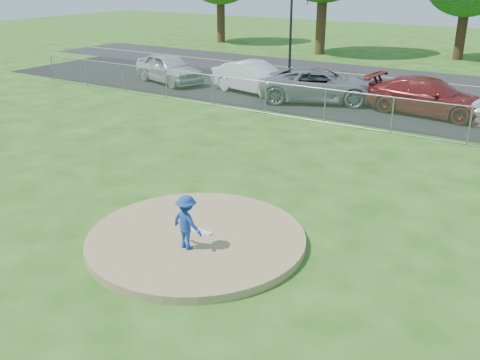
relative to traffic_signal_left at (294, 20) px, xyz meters
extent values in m
plane|color=#225111|center=(8.76, -12.00, -3.36)|extent=(120.00, 120.00, 0.00)
cylinder|color=#8F784E|center=(8.76, -22.00, -3.26)|extent=(5.40, 5.40, 0.20)
cube|color=white|center=(8.76, -21.80, -3.14)|extent=(0.60, 0.15, 0.04)
cube|color=gray|center=(8.76, -10.00, -2.61)|extent=(40.00, 0.06, 1.50)
cube|color=black|center=(8.76, -5.50, -3.36)|extent=(50.00, 8.00, 0.01)
cube|color=black|center=(8.76, 2.00, -3.36)|extent=(60.00, 7.00, 0.01)
cylinder|color=#3C2316|center=(-13.24, 11.00, -1.26)|extent=(0.74, 0.74, 4.20)
cylinder|color=#382714|center=(-2.24, 9.00, -0.91)|extent=(0.78, 0.78, 4.90)
cylinder|color=#341D13|center=(7.76, 12.00, -1.44)|extent=(0.72, 0.72, 3.85)
cylinder|color=black|center=(-0.24, 0.00, -0.56)|extent=(0.16, 0.16, 5.60)
imported|color=navy|center=(8.98, -22.61, -2.50)|extent=(0.91, 0.60, 1.32)
cone|color=orange|center=(3.49, -6.29, -3.05)|extent=(0.31, 0.31, 0.60)
imported|color=#BCBDC1|center=(-4.81, -6.69, -2.50)|extent=(5.40, 3.39, 1.71)
imported|color=white|center=(0.97, -6.40, -2.52)|extent=(5.33, 2.75, 1.67)
imported|color=gray|center=(4.83, -6.36, -2.51)|extent=(6.67, 4.92, 1.68)
imported|color=maroon|center=(10.19, -6.05, -2.52)|extent=(5.94, 2.87, 1.67)
camera|label=1|loc=(16.03, -31.32, 2.93)|focal=40.00mm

